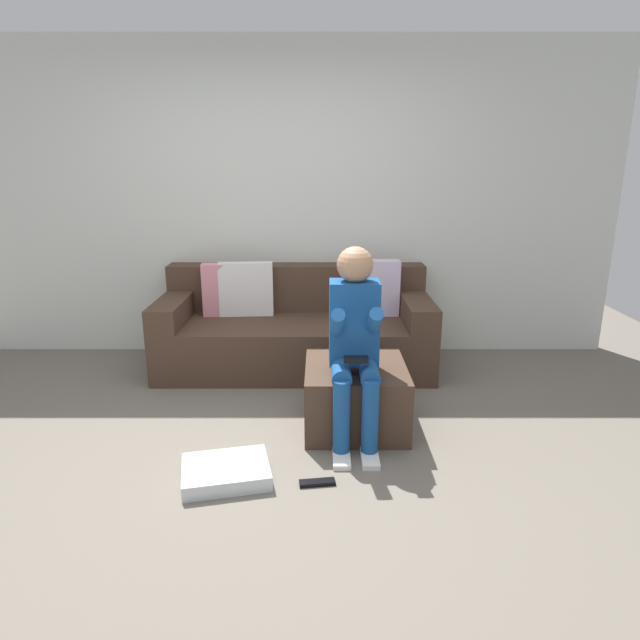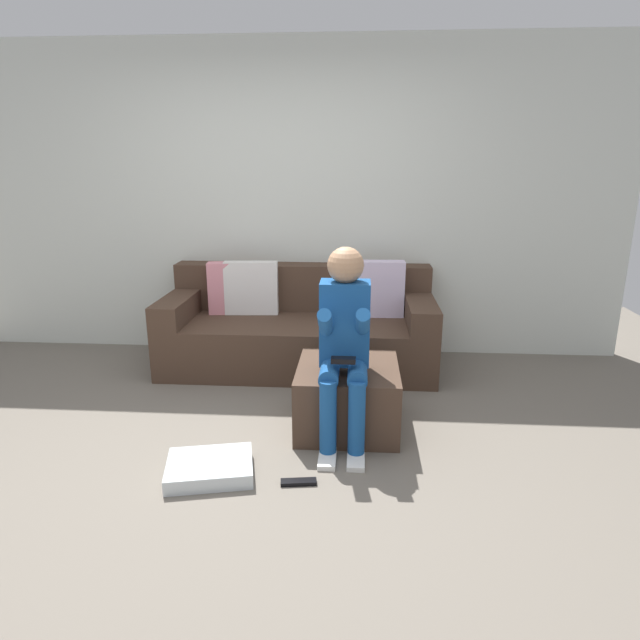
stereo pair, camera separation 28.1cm
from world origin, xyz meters
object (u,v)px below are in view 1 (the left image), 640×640
remote_near_ottoman (316,483)px  ottoman (354,396)px  couch_sectional (294,328)px  person_seated (353,335)px  storage_bin (224,472)px

remote_near_ottoman → ottoman: bearing=62.8°
couch_sectional → person_seated: person_seated is taller
remote_near_ottoman → person_seated: bearing=59.5°
couch_sectional → storage_bin: 1.79m
storage_bin → remote_near_ottoman: size_ratio=2.41×
couch_sectional → person_seated: size_ratio=1.86×
couch_sectional → ottoman: bearing=-68.8°
couch_sectional → remote_near_ottoman: bearing=-83.9°
remote_near_ottoman → couch_sectional: bearing=88.1°
couch_sectional → storage_bin: size_ratio=4.76×
couch_sectional → remote_near_ottoman: (0.19, -1.80, -0.31)m
person_seated → remote_near_ottoman: 0.87m
person_seated → remote_near_ottoman: bearing=-112.6°
person_seated → couch_sectional: bearing=107.8°
ottoman → remote_near_ottoman: size_ratio=3.47×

